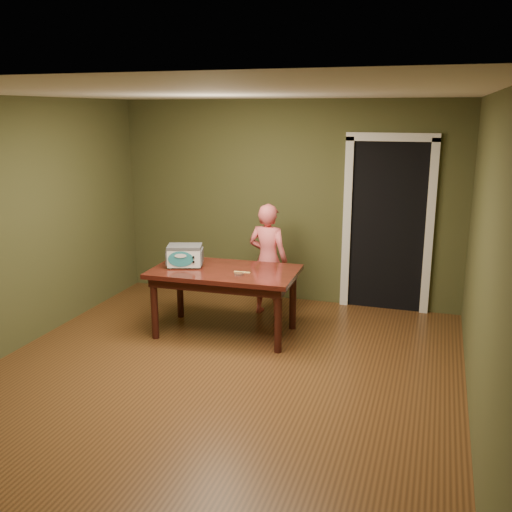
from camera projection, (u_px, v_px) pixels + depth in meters
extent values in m
plane|color=brown|center=(217.00, 377.00, 5.40)|extent=(5.00, 5.00, 0.00)
cube|color=#434424|center=(287.00, 202.00, 7.39)|extent=(4.50, 0.02, 2.60)
cube|color=#434424|center=(22.00, 354.00, 2.78)|extent=(4.50, 0.02, 2.60)
cube|color=#434424|center=(8.00, 228.00, 5.75)|extent=(0.02, 5.00, 2.60)
cube|color=#434424|center=(484.00, 264.00, 4.41)|extent=(0.02, 5.00, 2.60)
cube|color=white|center=(211.00, 92.00, 4.76)|extent=(4.50, 5.00, 0.02)
cube|color=black|center=(390.00, 223.00, 7.34)|extent=(0.90, 0.60, 2.10)
cube|color=black|center=(387.00, 228.00, 7.05)|extent=(0.90, 0.02, 2.10)
cube|color=white|center=(347.00, 225.00, 7.18)|extent=(0.10, 0.06, 2.20)
cube|color=white|center=(429.00, 230.00, 6.89)|extent=(0.10, 0.06, 2.20)
cube|color=white|center=(393.00, 137.00, 6.76)|extent=(1.10, 0.06, 0.10)
cube|color=#33110B|center=(225.00, 272.00, 6.30)|extent=(1.63, 0.95, 0.05)
cube|color=black|center=(225.00, 278.00, 6.32)|extent=(1.50, 0.83, 0.10)
cylinder|color=black|center=(154.00, 308.00, 6.26)|extent=(0.08, 0.08, 0.70)
cylinder|color=black|center=(180.00, 289.00, 6.91)|extent=(0.08, 0.08, 0.70)
cylinder|color=black|center=(278.00, 321.00, 5.88)|extent=(0.08, 0.08, 0.70)
cylinder|color=black|center=(293.00, 300.00, 6.53)|extent=(0.08, 0.08, 0.70)
cylinder|color=#4C4F54|center=(170.00, 268.00, 6.32)|extent=(0.03, 0.03, 0.02)
cylinder|color=#4C4F54|center=(173.00, 263.00, 6.51)|extent=(0.03, 0.03, 0.02)
cylinder|color=#4C4F54|center=(198.00, 268.00, 6.32)|extent=(0.03, 0.03, 0.02)
cylinder|color=#4C4F54|center=(199.00, 263.00, 6.52)|extent=(0.03, 0.03, 0.02)
cube|color=white|center=(185.00, 256.00, 6.39)|extent=(0.43, 0.36, 0.21)
cube|color=#4C4F54|center=(185.00, 247.00, 6.36)|extent=(0.44, 0.37, 0.03)
cube|color=#4C4F54|center=(168.00, 256.00, 6.39)|extent=(0.09, 0.23, 0.16)
cube|color=#4C4F54|center=(202.00, 256.00, 6.39)|extent=(0.09, 0.23, 0.16)
ellipsoid|color=teal|center=(181.00, 259.00, 6.26)|extent=(0.27, 0.10, 0.18)
cylinder|color=black|center=(193.00, 257.00, 6.25)|extent=(0.03, 0.02, 0.03)
cylinder|color=black|center=(194.00, 262.00, 6.27)|extent=(0.02, 0.02, 0.02)
cylinder|color=silver|center=(239.00, 274.00, 6.09)|extent=(0.10, 0.10, 0.02)
cylinder|color=#52341B|center=(239.00, 273.00, 6.08)|extent=(0.09, 0.09, 0.01)
cube|color=#FFDA6E|center=(242.00, 272.00, 6.18)|extent=(0.18, 0.03, 0.01)
imported|color=#E75F62|center=(268.00, 260.00, 6.94)|extent=(0.55, 0.40, 1.38)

